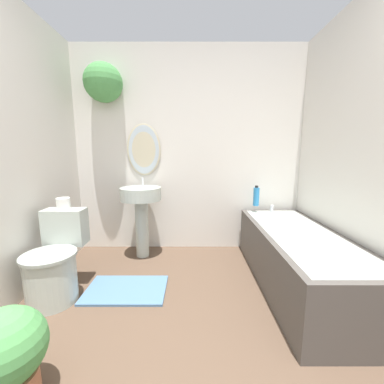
# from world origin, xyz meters

# --- Properties ---
(wall_back) EXTENTS (2.79, 0.41, 2.40)m
(wall_back) POSITION_xyz_m (-0.15, 2.44, 1.31)
(wall_back) COLOR silver
(wall_back) RESTS_ON ground_plane
(toilet) EXTENTS (0.40, 0.55, 0.70)m
(toilet) POSITION_xyz_m (-1.08, 1.37, 0.29)
(toilet) COLOR #B2BCB2
(toilet) RESTS_ON ground_plane
(pedestal_sink) EXTENTS (0.45, 0.45, 0.90)m
(pedestal_sink) POSITION_xyz_m (-0.53, 2.17, 0.60)
(pedestal_sink) COLOR #B2BCB2
(pedestal_sink) RESTS_ON ground_plane
(bathtub) EXTENTS (0.67, 1.66, 0.57)m
(bathtub) POSITION_xyz_m (0.98, 1.55, 0.26)
(bathtub) COLOR #4C4742
(bathtub) RESTS_ON ground_plane
(shampoo_bottle) EXTENTS (0.07, 0.07, 0.23)m
(shampoo_bottle) POSITION_xyz_m (0.79, 2.27, 0.68)
(shampoo_bottle) COLOR #2D84C6
(shampoo_bottle) RESTS_ON bathtub
(potted_plant) EXTENTS (0.35, 0.35, 0.49)m
(potted_plant) POSITION_xyz_m (-0.80, 0.52, 0.27)
(potted_plant) COLOR #9E6042
(potted_plant) RESTS_ON ground_plane
(bath_mat) EXTENTS (0.68, 0.44, 0.02)m
(bath_mat) POSITION_xyz_m (-0.53, 1.46, 0.01)
(bath_mat) COLOR #4C7093
(bath_mat) RESTS_ON ground_plane
(toilet_paper_roll) EXTENTS (0.11, 0.11, 0.10)m
(toilet_paper_roll) POSITION_xyz_m (-1.08, 1.58, 0.75)
(toilet_paper_roll) COLOR white
(toilet_paper_roll) RESTS_ON toilet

